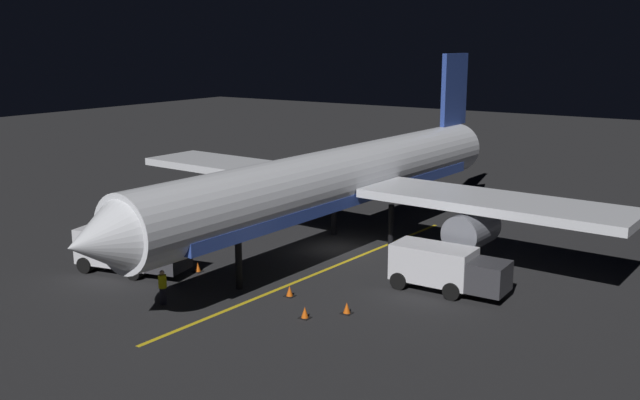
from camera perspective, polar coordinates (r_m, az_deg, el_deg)
name	(u,v)px	position (r m, az deg, el deg)	size (l,w,h in m)	color
ground_plane	(338,251)	(44.24, 1.45, -4.09)	(180.00, 180.00, 0.20)	#242426
apron_guide_stripe	(324,271)	(40.18, 0.29, -5.67)	(0.24, 25.83, 0.01)	gold
airliner	(344,180)	(43.69, 1.96, 1.64)	(33.94, 38.93, 11.70)	white
baggage_truck	(128,251)	(40.95, -15.06, -3.92)	(6.71, 3.45, 2.41)	silver
catering_truck	(445,269)	(37.18, 9.93, -5.43)	(6.01, 2.38, 2.32)	silver
ground_crew_worker	(163,287)	(35.78, -12.47, -6.81)	(0.40, 0.40, 1.74)	black
traffic_cone_near_left	(290,292)	(36.24, -2.45, -7.32)	(0.50, 0.50, 0.55)	#EA590F
traffic_cone_near_right	(198,267)	(40.52, -9.75, -5.33)	(0.50, 0.50, 0.55)	#EA590F
traffic_cone_under_wing	(305,313)	(33.50, -1.22, -9.02)	(0.50, 0.50, 0.55)	#EA590F
traffic_cone_far	(347,308)	(34.06, 2.15, -8.66)	(0.50, 0.50, 0.55)	#EA590F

